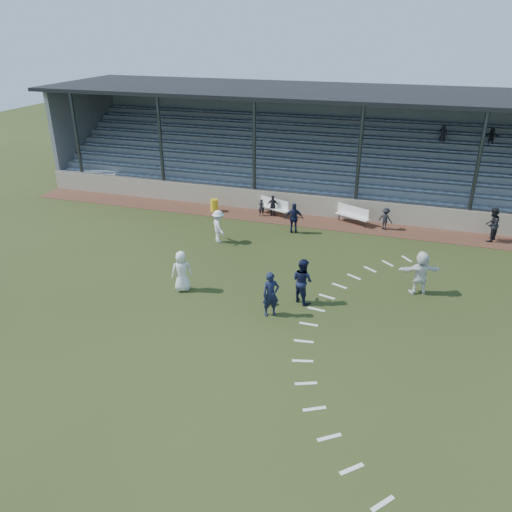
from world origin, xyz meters
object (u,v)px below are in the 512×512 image
at_px(trash_bin, 214,205).
at_px(player_white_lead, 182,271).
at_px(football, 274,302).
at_px(player_navy_lead, 271,294).
at_px(bench_right, 353,213).
at_px(bench_left, 274,205).
at_px(official, 492,225).

relative_size(trash_bin, player_white_lead, 0.41).
relative_size(trash_bin, football, 3.58).
relative_size(player_white_lead, player_navy_lead, 0.99).
bearing_deg(bench_right, player_navy_lead, -74.20).
relative_size(bench_left, official, 1.13).
distance_m(player_navy_lead, official, 13.50).
bearing_deg(bench_left, official, 19.85).
bearing_deg(bench_right, football, -75.35).
distance_m(bench_left, bench_right, 4.54).
relative_size(bench_right, official, 1.11).
bearing_deg(bench_left, player_white_lead, -75.14).
xyz_separation_m(player_navy_lead, official, (8.74, 10.29, 0.02)).
relative_size(bench_left, player_white_lead, 1.14).
xyz_separation_m(football, player_navy_lead, (0.08, -0.78, 0.79)).
bearing_deg(player_navy_lead, trash_bin, 88.30).
bearing_deg(football, official, 47.15).
relative_size(football, player_navy_lead, 0.11).
height_order(bench_left, official, official).
bearing_deg(trash_bin, football, -56.04).
distance_m(football, player_white_lead, 4.06).
bearing_deg(official, football, -18.90).
xyz_separation_m(trash_bin, football, (6.33, -9.40, -0.28)).
distance_m(trash_bin, player_white_lead, 9.70).
relative_size(football, official, 0.11).
xyz_separation_m(bench_left, player_navy_lead, (2.86, -10.68, 0.31)).
height_order(trash_bin, player_navy_lead, player_navy_lead).
bearing_deg(football, player_navy_lead, -83.92).
bearing_deg(player_white_lead, football, 150.01).
distance_m(trash_bin, official, 15.17).
xyz_separation_m(bench_right, player_navy_lead, (-1.68, -10.71, 0.31)).
relative_size(football, player_white_lead, 0.12).
relative_size(player_white_lead, official, 0.99).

